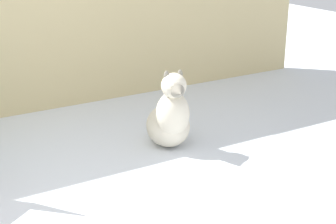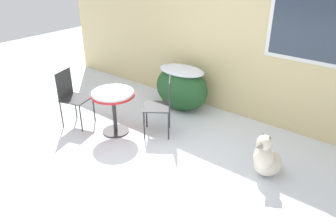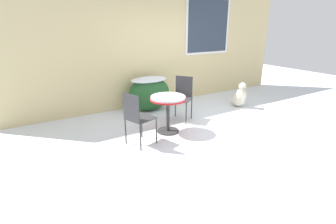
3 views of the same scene
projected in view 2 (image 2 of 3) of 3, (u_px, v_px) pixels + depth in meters
The scene contains 7 objects.
ground_plane at pixel (142, 160), 4.73m from camera, with size 16.00×16.00×0.00m, color silver.
house_wall at pixel (232, 35), 5.56m from camera, with size 8.00×0.10×2.75m.
shrub_left at pixel (181, 87), 6.07m from camera, with size 1.07×0.67×0.83m.
patio_table at pixel (113, 99), 5.21m from camera, with size 0.69×0.69×0.73m.
patio_chair_near_table at pixel (162, 104), 5.19m from camera, with size 0.59×0.59×0.95m.
patio_chair_far_side at pixel (72, 95), 5.49m from camera, with size 0.53×0.53×0.95m.
dog at pixel (266, 159), 4.33m from camera, with size 0.43×0.61×0.67m.
Camera 2 is at (2.74, -2.82, 2.75)m, focal length 35.00 mm.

